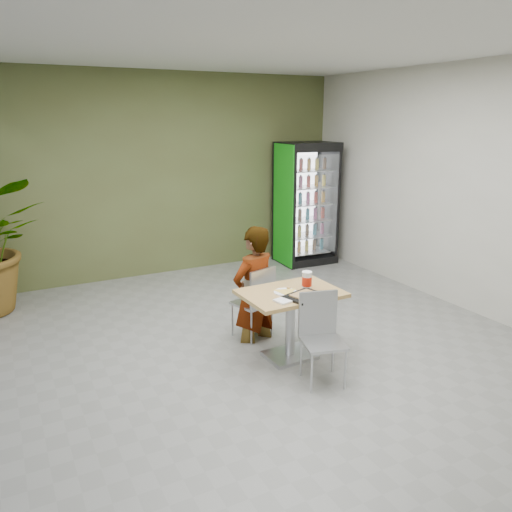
% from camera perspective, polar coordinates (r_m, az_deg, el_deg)
% --- Properties ---
extents(ground, '(7.00, 7.00, 0.00)m').
position_cam_1_polar(ground, '(5.52, 1.87, -11.42)').
color(ground, gray).
rests_on(ground, ground).
extents(room_envelope, '(6.00, 7.00, 3.20)m').
position_cam_1_polar(room_envelope, '(5.00, 2.04, 5.13)').
color(room_envelope, beige).
rests_on(room_envelope, ground).
extents(dining_table, '(1.04, 0.74, 0.75)m').
position_cam_1_polar(dining_table, '(5.30, 3.98, -6.25)').
color(dining_table, tan).
rests_on(dining_table, ground).
extents(chair_far, '(0.48, 0.48, 0.87)m').
position_cam_1_polar(chair_far, '(5.75, 0.15, -4.74)').
color(chair_far, '#AEB0B3').
rests_on(chair_far, ground).
extents(chair_near, '(0.48, 0.48, 0.88)m').
position_cam_1_polar(chair_near, '(4.93, 7.39, -8.36)').
color(chair_near, '#AEB0B3').
rests_on(chair_near, ground).
extents(seated_woman, '(0.69, 0.54, 1.64)m').
position_cam_1_polar(seated_woman, '(5.76, -0.25, -4.56)').
color(seated_woman, black).
rests_on(seated_woman, ground).
extents(pizza_plate, '(0.34, 0.33, 0.03)m').
position_cam_1_polar(pizza_plate, '(5.19, 3.39, -4.03)').
color(pizza_plate, white).
rests_on(pizza_plate, dining_table).
extents(soda_cup, '(0.11, 0.11, 0.19)m').
position_cam_1_polar(soda_cup, '(5.30, 5.83, -2.81)').
color(soda_cup, white).
rests_on(soda_cup, dining_table).
extents(napkin_stack, '(0.18, 0.18, 0.02)m').
position_cam_1_polar(napkin_stack, '(4.94, 3.16, -5.12)').
color(napkin_stack, white).
rests_on(napkin_stack, dining_table).
extents(cafeteria_tray, '(0.46, 0.39, 0.02)m').
position_cam_1_polar(cafeteria_tray, '(5.08, 5.53, -4.58)').
color(cafeteria_tray, black).
rests_on(cafeteria_tray, dining_table).
extents(beverage_fridge, '(0.99, 0.78, 2.10)m').
position_cam_1_polar(beverage_fridge, '(8.79, 5.76, 5.99)').
color(beverage_fridge, black).
rests_on(beverage_fridge, ground).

